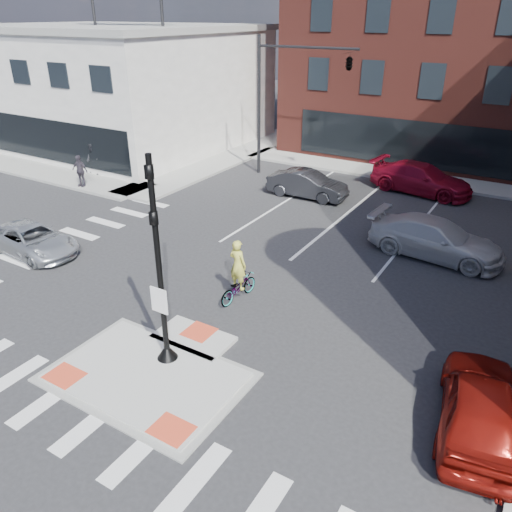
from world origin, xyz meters
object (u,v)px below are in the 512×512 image
Objects in this scene: pedestrian_a at (93,159)px; bg_car_red at (421,179)px; bg_car_dark at (307,184)px; cyclist at (238,280)px; white_pickup at (436,239)px; red_sedan at (480,405)px; silver_suv at (32,240)px; pedestrian_b at (80,171)px.

bg_car_red is at bearing 31.22° from pedestrian_a.
cyclist reaches higher than bg_car_dark.
white_pickup is 0.97× the size of bg_car_red.
bg_car_red reaches higher than red_sedan.
bg_car_red is (11.72, 16.27, 0.20)m from silver_suv.
red_sedan is 8.51m from cyclist.
bg_car_red is at bearing -92.36° from cyclist.
silver_suv is 10.84m from pedestrian_a.
bg_car_dark is at bearing 136.09° from bg_car_red.
white_pickup is 3.02× the size of pedestrian_b.
pedestrian_b is (-22.60, 7.79, 0.28)m from red_sedan.
pedestrian_b is at bearing -52.39° from pedestrian_a.
silver_suv is 16.66m from white_pickup.
cyclist reaches higher than silver_suv.
bg_car_dark is (6.65, 12.32, 0.11)m from silver_suv.
red_sedan is 2.33× the size of pedestrian_a.
cyclist reaches higher than pedestrian_a.
bg_car_dark is at bearing -25.09° from silver_suv.
white_pickup is 8.64m from bg_car_dark.
silver_suv is 9.46m from cyclist.
white_pickup is at bearing -56.33° from silver_suv.
pedestrian_a reaches higher than bg_car_red.
cyclist reaches higher than bg_car_red.
bg_car_red is 19.14m from pedestrian_b.
pedestrian_a reaches higher than pedestrian_b.
red_sedan is at bearing -13.57° from pedestrian_a.
cyclist is at bearing -17.43° from pedestrian_a.
white_pickup reaches higher than silver_suv.
pedestrian_b is at bearing 38.99° from silver_suv.
white_pickup reaches higher than bg_car_dark.
red_sedan is 23.90m from pedestrian_b.
pedestrian_b reaches higher than bg_car_red.
bg_car_red is at bearing -32.48° from silver_suv.
pedestrian_a is (-20.47, 0.52, 0.32)m from white_pickup.
cyclist is at bearing -23.71° from red_sedan.
pedestrian_b is (-16.72, -9.32, 0.23)m from bg_car_red.
pedestrian_b is at bearing -14.84° from cyclist.
red_sedan is at bearing 171.99° from cyclist.
white_pickup is at bearing -2.56° from pedestrian_b.
cyclist is (-5.01, -7.12, -0.02)m from white_pickup.
white_pickup is 2.37× the size of cyclist.
red_sedan is 1.96× the size of cyclist.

